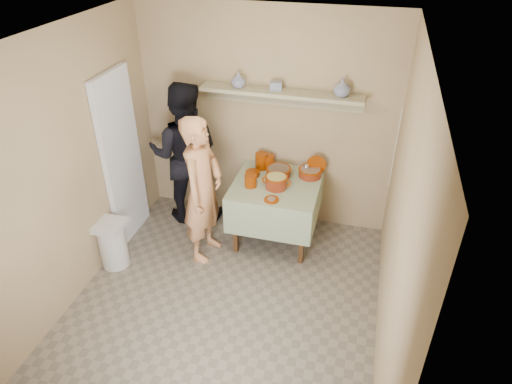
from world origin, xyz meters
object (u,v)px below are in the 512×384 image
(person_helper, at_px, (185,154))
(serving_table, at_px, (276,192))
(cazuela_rice, at_px, (276,181))
(trash_bin, at_px, (113,244))
(person_cook, at_px, (203,190))

(person_helper, bearing_deg, serving_table, 159.66)
(serving_table, distance_m, cazuela_rice, 0.22)
(trash_bin, bearing_deg, cazuela_rice, 27.33)
(person_helper, bearing_deg, person_cook, 113.84)
(person_cook, height_order, cazuela_rice, person_cook)
(person_cook, height_order, serving_table, person_cook)
(person_helper, xyz_separation_m, serving_table, (1.17, -0.17, -0.25))
(trash_bin, bearing_deg, person_cook, 26.60)
(serving_table, height_order, cazuela_rice, cazuela_rice)
(cazuela_rice, xyz_separation_m, trash_bin, (-1.63, -0.84, -0.56))
(person_helper, distance_m, serving_table, 1.21)
(serving_table, bearing_deg, cazuela_rice, -80.76)
(person_helper, bearing_deg, trash_bin, 56.13)
(trash_bin, bearing_deg, person_helper, 68.08)
(person_cook, bearing_deg, cazuela_rice, -56.05)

